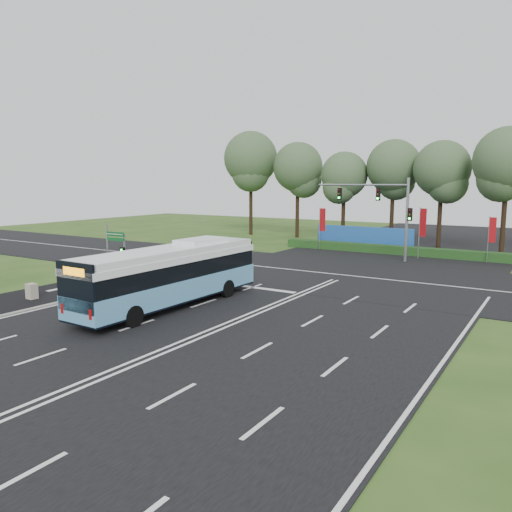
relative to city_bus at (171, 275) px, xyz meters
The scene contains 16 objects.
ground 4.90m from the city_bus, 17.99° to the left, with size 120.00×120.00×0.00m, color #294C19.
road_main 4.89m from the city_bus, 17.99° to the left, with size 20.00×120.00×0.04m, color black.
road_cross 14.21m from the city_bus, 72.02° to the left, with size 120.00×14.00×0.05m, color black.
bike_path 8.47m from the city_bus, 168.98° to the right, with size 5.00×18.00×0.06m, color black.
kerb_strip 6.19m from the city_bus, 164.57° to the right, with size 0.25×18.00×0.12m, color gray.
city_bus is the anchor object (origin of this frame).
pedestrian_signal 7.50m from the city_bus, 155.39° to the left, with size 0.28×0.41×3.29m.
street_sign 8.47m from the city_bus, 159.20° to the left, with size 1.54×0.19×3.94m.
utility_cabinet 8.50m from the city_bus, 159.37° to the right, with size 0.56×0.47×0.93m, color #AB9F8A.
banner_flag_left 25.37m from the city_bus, 96.38° to the left, with size 0.62×0.10×4.19m.
banner_flag_mid 25.15m from the city_bus, 73.64° to the left, with size 0.64×0.26×4.51m.
banner_flag_right 28.03m from the city_bus, 63.67° to the left, with size 0.57×0.08×3.88m.
traffic_light_gantry 22.57m from the city_bus, 78.24° to the left, with size 8.41×0.28×7.00m.
hedge 26.31m from the city_bus, 80.46° to the left, with size 22.00×1.20×0.80m, color #163C15.
blue_hoarding 28.42m from the city_bus, 89.29° to the left, with size 10.00×0.30×2.20m, color #2058AE.
eucalyptus_row 33.52m from the city_bus, 86.18° to the left, with size 47.42×9.80×12.95m.
Camera 1 is at (13.31, -21.08, 6.63)m, focal length 35.00 mm.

